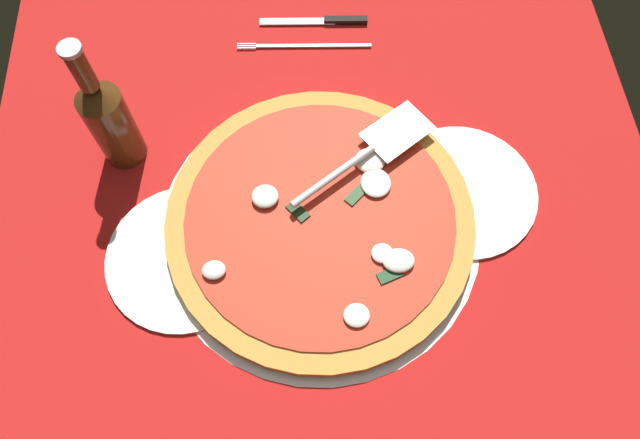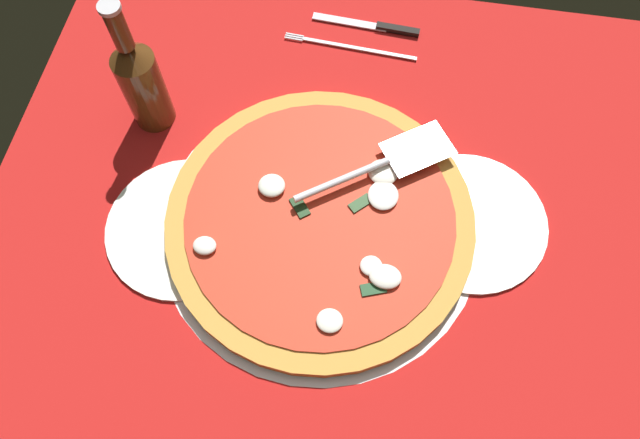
% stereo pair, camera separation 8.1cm
% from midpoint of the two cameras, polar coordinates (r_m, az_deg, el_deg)
% --- Properties ---
extents(ground_plane, '(0.96, 0.96, 0.01)m').
position_cam_midpoint_polar(ground_plane, '(0.81, -2.24, -2.77)').
color(ground_plane, '#AF1816').
extents(pizza_pan, '(0.45, 0.45, 0.01)m').
position_cam_midpoint_polar(pizza_pan, '(0.82, -2.80, -0.73)').
color(pizza_pan, silver).
rests_on(pizza_pan, ground_plane).
extents(dinner_plate_left, '(0.21, 0.21, 0.01)m').
position_cam_midpoint_polar(dinner_plate_left, '(0.83, -15.60, -3.84)').
color(dinner_plate_left, white).
rests_on(dinner_plate_left, ground_plane).
extents(dinner_plate_right, '(0.21, 0.21, 0.01)m').
position_cam_midpoint_polar(dinner_plate_right, '(0.85, 10.93, 2.43)').
color(dinner_plate_right, white).
rests_on(dinner_plate_right, ground_plane).
extents(pizza, '(0.42, 0.42, 0.03)m').
position_cam_midpoint_polar(pizza, '(0.81, -2.78, -0.32)').
color(pizza, '#C78B39').
rests_on(pizza, pizza_pan).
extents(pizza_server, '(0.21, 0.16, 0.01)m').
position_cam_midpoint_polar(pizza_server, '(0.83, 1.99, 6.34)').
color(pizza_server, silver).
rests_on(pizza_server, pizza).
extents(place_setting_far, '(0.22, 0.13, 0.01)m').
position_cam_midpoint_polar(place_setting_far, '(1.01, -2.93, 17.21)').
color(place_setting_far, white).
rests_on(place_setting_far, ground_plane).
extents(beer_bottle, '(0.06, 0.06, 0.23)m').
position_cam_midpoint_polar(beer_bottle, '(0.87, -22.27, 8.69)').
color(beer_bottle, '#4E2E13').
rests_on(beer_bottle, ground_plane).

